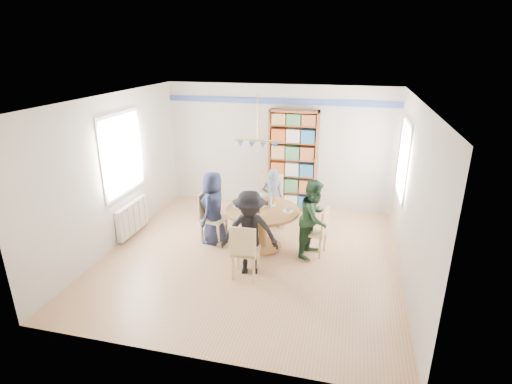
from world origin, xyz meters
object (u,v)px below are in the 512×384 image
(chair_right, at_px, (319,229))
(dining_table, at_px, (263,219))
(person_far, at_px, (272,198))
(chair_near, at_px, (244,249))
(person_right, at_px, (314,218))
(person_left, at_px, (213,208))
(chair_far, at_px, (273,198))
(bookshelf, at_px, (293,162))
(radiator, at_px, (133,218))
(chair_left, at_px, (210,214))
(person_near, at_px, (250,233))

(chair_right, bearing_deg, dining_table, 179.41)
(chair_right, relative_size, person_far, 0.70)
(chair_near, height_order, person_far, person_far)
(person_right, bearing_deg, dining_table, 103.00)
(person_far, bearing_deg, person_left, 33.89)
(chair_far, xyz_separation_m, bookshelf, (0.26, 0.92, 0.52))
(dining_table, bearing_deg, radiator, -178.53)
(dining_table, height_order, chair_left, chair_left)
(bookshelf, bearing_deg, chair_near, -95.12)
(person_right, bearing_deg, chair_far, 55.91)
(radiator, distance_m, bookshelf, 3.52)
(dining_table, bearing_deg, chair_near, -92.51)
(radiator, distance_m, chair_right, 3.55)
(radiator, xyz_separation_m, chair_right, (3.54, 0.06, 0.12))
(chair_right, distance_m, chair_near, 1.48)
(person_near, bearing_deg, chair_near, -109.77)
(person_right, xyz_separation_m, bookshelf, (-0.68, 2.01, 0.40))
(chair_near, relative_size, person_far, 0.75)
(dining_table, distance_m, person_right, 0.92)
(chair_far, xyz_separation_m, person_left, (-0.89, -1.03, 0.11))
(dining_table, relative_size, person_right, 0.95)
(radiator, bearing_deg, person_near, -17.57)
(chair_far, distance_m, person_left, 1.37)
(chair_near, xyz_separation_m, person_left, (-0.88, 1.08, 0.17))
(chair_far, bearing_deg, person_near, -89.48)
(dining_table, xyz_separation_m, bookshelf, (0.23, 1.98, 0.53))
(person_left, bearing_deg, dining_table, 92.72)
(chair_left, distance_m, chair_far, 1.40)
(chair_right, height_order, bookshelf, bookshelf)
(chair_left, bearing_deg, chair_near, -49.30)
(radiator, relative_size, chair_left, 1.05)
(radiator, distance_m, person_far, 2.74)
(radiator, relative_size, person_far, 0.81)
(dining_table, bearing_deg, person_near, -90.86)
(chair_right, relative_size, person_right, 0.63)
(chair_near, bearing_deg, person_right, 47.16)
(dining_table, height_order, bookshelf, bookshelf)
(chair_near, height_order, bookshelf, bookshelf)
(dining_table, relative_size, chair_far, 1.26)
(chair_near, bearing_deg, person_near, 80.22)
(person_left, xyz_separation_m, bookshelf, (1.15, 1.96, 0.40))
(bookshelf, bearing_deg, person_far, -102.33)
(chair_near, distance_m, person_right, 1.42)
(radiator, relative_size, person_near, 0.72)
(person_left, xyz_separation_m, person_near, (0.91, -0.88, 0.02))
(person_right, relative_size, bookshelf, 0.62)
(dining_table, relative_size, person_left, 0.96)
(radiator, xyz_separation_m, person_far, (2.54, 0.98, 0.27))
(dining_table, height_order, chair_near, chair_near)
(person_left, bearing_deg, bookshelf, 153.44)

